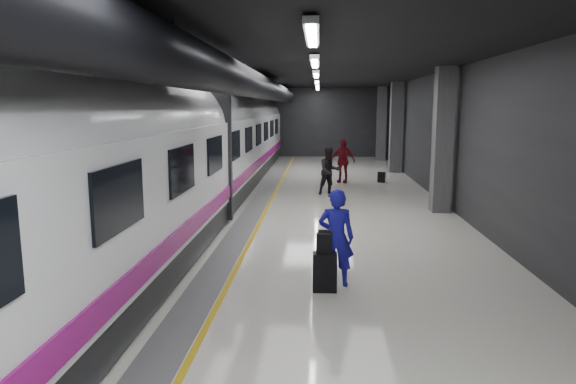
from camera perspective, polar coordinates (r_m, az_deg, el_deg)
name	(u,v)px	position (r m, az deg, el deg)	size (l,w,h in m)	color
ground	(293,224)	(14.60, 0.54, -3.54)	(40.00, 40.00, 0.00)	white
platform_hall	(285,98)	(15.20, -0.35, 10.41)	(10.02, 40.02, 4.51)	black
train	(178,150)	(14.81, -12.14, 4.54)	(3.05, 38.00, 4.05)	black
traveler_main	(336,237)	(9.52, 5.36, -5.05)	(0.66, 0.43, 1.82)	#231AC4
suitcase_main	(325,272)	(9.35, 4.10, -8.86)	(0.43, 0.27, 0.70)	black
shoulder_bag	(324,244)	(9.16, 4.06, -5.74)	(0.28, 0.15, 0.37)	black
traveler_far_a	(330,171)	(19.32, 4.65, 2.35)	(0.88, 0.68, 1.81)	black
traveler_far_b	(343,161)	(22.55, 6.08, 3.46)	(1.11, 0.46, 1.90)	maroon
suitcase_far	(381,177)	(22.90, 10.35, 1.63)	(0.31, 0.20, 0.45)	black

